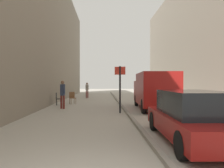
# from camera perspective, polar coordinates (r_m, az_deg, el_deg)

# --- Properties ---
(ground_plane) EXTENTS (80.00, 80.00, 0.00)m
(ground_plane) POSITION_cam_1_polar(r_m,az_deg,el_deg) (14.75, -3.51, -6.17)
(ground_plane) COLOR #A8A093
(building_facade_left) EXTENTS (2.22, 40.00, 11.86)m
(building_facade_left) POSITION_cam_1_polar(r_m,az_deg,el_deg) (16.04, -21.28, 15.71)
(building_facade_left) COLOR gray
(building_facade_left) RESTS_ON ground_plane
(kerb_strip) EXTENTS (0.16, 40.00, 0.12)m
(kerb_strip) POSITION_cam_1_polar(r_m,az_deg,el_deg) (14.80, 2.65, -5.92)
(kerb_strip) COLOR gray
(kerb_strip) RESTS_ON ground_plane
(pedestrian_main_foreground) EXTENTS (0.34, 0.22, 1.69)m
(pedestrian_main_foreground) POSITION_cam_1_polar(r_m,az_deg,el_deg) (22.57, -6.88, -1.41)
(pedestrian_main_foreground) COLOR maroon
(pedestrian_main_foreground) RESTS_ON ground_plane
(pedestrian_mid_block) EXTENTS (0.34, 0.27, 1.82)m
(pedestrian_mid_block) POSITION_cam_1_polar(r_m,az_deg,el_deg) (13.70, -13.45, -2.29)
(pedestrian_mid_block) COLOR maroon
(pedestrian_mid_block) RESTS_ON ground_plane
(delivery_van) EXTENTS (2.34, 5.48, 2.28)m
(delivery_van) POSITION_cam_1_polar(r_m,az_deg,el_deg) (13.37, 11.48, -1.57)
(delivery_van) COLOR maroon
(delivery_van) RESTS_ON ground_plane
(parked_car) EXTENTS (1.94, 4.25, 1.45)m
(parked_car) POSITION_cam_1_polar(r_m,az_deg,el_deg) (6.46, 21.38, -8.35)
(parked_car) COLOR maroon
(parked_car) RESTS_ON ground_plane
(street_sign_post) EXTENTS (0.59, 0.17, 2.60)m
(street_sign_post) POSITION_cam_1_polar(r_m,az_deg,el_deg) (11.50, 2.22, -0.32)
(street_sign_post) COLOR black
(street_sign_post) RESTS_ON ground_plane
(cafe_chair_near_window) EXTENTS (0.49, 0.49, 0.94)m
(cafe_chair_near_window) POSITION_cam_1_polar(r_m,az_deg,el_deg) (15.89, -14.65, -3.73)
(cafe_chair_near_window) COLOR black
(cafe_chair_near_window) RESTS_ON ground_plane
(cafe_chair_by_doorway) EXTENTS (0.59, 0.59, 0.94)m
(cafe_chair_by_doorway) POSITION_cam_1_polar(r_m,az_deg,el_deg) (16.70, -10.86, -3.53)
(cafe_chair_by_doorway) COLOR brown
(cafe_chair_by_doorway) RESTS_ON ground_plane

